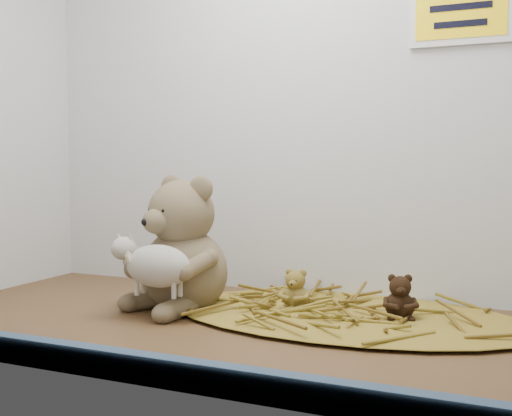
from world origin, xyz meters
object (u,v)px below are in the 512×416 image
at_px(mini_teddy_brown, 400,295).
at_px(mini_teddy_tan, 296,287).
at_px(toy_lamb, 158,266).
at_px(main_teddy, 184,243).

bearing_deg(mini_teddy_brown, mini_teddy_tan, 164.23).
relative_size(toy_lamb, mini_teddy_brown, 2.14).
bearing_deg(main_teddy, mini_teddy_tan, 37.11).
height_order(toy_lamb, mini_teddy_tan, toy_lamb).
xyz_separation_m(toy_lamb, mini_teddy_tan, (0.20, 0.14, -0.05)).
xyz_separation_m(toy_lamb, mini_teddy_brown, (0.38, 0.14, -0.04)).
bearing_deg(mini_teddy_brown, main_teddy, 170.42).
height_order(mini_teddy_tan, mini_teddy_brown, mini_teddy_brown).
height_order(main_teddy, mini_teddy_tan, main_teddy).
height_order(main_teddy, toy_lamb, main_teddy).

